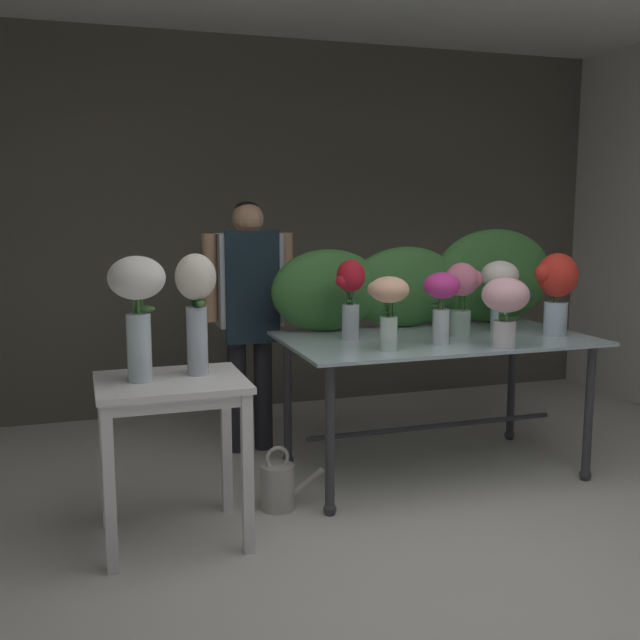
{
  "coord_description": "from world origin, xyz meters",
  "views": [
    {
      "loc": [
        -1.53,
        -2.32,
        1.59
      ],
      "look_at": [
        -0.3,
        1.4,
        0.98
      ],
      "focal_mm": 41.51,
      "sensor_mm": 36.0,
      "label": 1
    }
  ],
  "objects_px": {
    "florist": "(249,300)",
    "vase_ivory_lilies": "(500,284)",
    "vase_blush_anemones": "(506,303)",
    "side_table_white": "(171,403)",
    "display_table_glass": "(435,357)",
    "vase_crimson_tulips": "(350,293)",
    "vase_scarlet_peonies": "(557,286)",
    "vase_magenta_ranunculus": "(442,298)",
    "vase_white_roses_tall": "(138,299)",
    "vase_peach_carnations": "(388,301)",
    "watering_can": "(279,486)",
    "vase_rosy_freesia": "(462,291)",
    "vase_cream_lisianthus_tall": "(196,302)"
  },
  "relations": [
    {
      "from": "florist",
      "to": "vase_ivory_lilies",
      "type": "xyz_separation_m",
      "value": [
        1.4,
        -0.69,
        0.13
      ]
    },
    {
      "from": "vase_blush_anemones",
      "to": "side_table_white",
      "type": "bearing_deg",
      "value": -179.59
    },
    {
      "from": "display_table_glass",
      "to": "vase_crimson_tulips",
      "type": "height_order",
      "value": "vase_crimson_tulips"
    },
    {
      "from": "vase_scarlet_peonies",
      "to": "florist",
      "type": "bearing_deg",
      "value": 151.02
    },
    {
      "from": "vase_magenta_ranunculus",
      "to": "vase_white_roses_tall",
      "type": "distance_m",
      "value": 1.66
    },
    {
      "from": "vase_blush_anemones",
      "to": "vase_peach_carnations",
      "type": "bearing_deg",
      "value": 168.78
    },
    {
      "from": "vase_ivory_lilies",
      "to": "vase_white_roses_tall",
      "type": "relative_size",
      "value": 0.75
    },
    {
      "from": "side_table_white",
      "to": "vase_magenta_ranunculus",
      "type": "bearing_deg",
      "value": 8.06
    },
    {
      "from": "side_table_white",
      "to": "watering_can",
      "type": "distance_m",
      "value": 0.81
    },
    {
      "from": "vase_ivory_lilies",
      "to": "vase_blush_anemones",
      "type": "bearing_deg",
      "value": -118.11
    },
    {
      "from": "display_table_glass",
      "to": "vase_crimson_tulips",
      "type": "relative_size",
      "value": 3.89
    },
    {
      "from": "side_table_white",
      "to": "vase_peach_carnations",
      "type": "relative_size",
      "value": 2.0
    },
    {
      "from": "vase_scarlet_peonies",
      "to": "vase_peach_carnations",
      "type": "distance_m",
      "value": 1.14
    },
    {
      "from": "florist",
      "to": "vase_rosy_freesia",
      "type": "relative_size",
      "value": 3.73
    },
    {
      "from": "watering_can",
      "to": "vase_rosy_freesia",
      "type": "bearing_deg",
      "value": 10.5
    },
    {
      "from": "vase_scarlet_peonies",
      "to": "vase_magenta_ranunculus",
      "type": "distance_m",
      "value": 0.78
    },
    {
      "from": "side_table_white",
      "to": "watering_can",
      "type": "height_order",
      "value": "side_table_white"
    },
    {
      "from": "vase_crimson_tulips",
      "to": "vase_rosy_freesia",
      "type": "relative_size",
      "value": 1.06
    },
    {
      "from": "vase_blush_anemones",
      "to": "vase_magenta_ranunculus",
      "type": "bearing_deg",
      "value": 144.14
    },
    {
      "from": "display_table_glass",
      "to": "vase_ivory_lilies",
      "type": "bearing_deg",
      "value": 6.59
    },
    {
      "from": "side_table_white",
      "to": "vase_white_roses_tall",
      "type": "height_order",
      "value": "vase_white_roses_tall"
    },
    {
      "from": "vase_scarlet_peonies",
      "to": "vase_blush_anemones",
      "type": "bearing_deg",
      "value": -153.58
    },
    {
      "from": "vase_peach_carnations",
      "to": "watering_can",
      "type": "height_order",
      "value": "vase_peach_carnations"
    },
    {
      "from": "display_table_glass",
      "to": "vase_peach_carnations",
      "type": "relative_size",
      "value": 4.51
    },
    {
      "from": "vase_rosy_freesia",
      "to": "vase_peach_carnations",
      "type": "distance_m",
      "value": 0.65
    },
    {
      "from": "vase_crimson_tulips",
      "to": "vase_blush_anemones",
      "type": "height_order",
      "value": "vase_crimson_tulips"
    },
    {
      "from": "side_table_white",
      "to": "vase_rosy_freesia",
      "type": "relative_size",
      "value": 1.82
    },
    {
      "from": "vase_cream_lisianthus_tall",
      "to": "vase_white_roses_tall",
      "type": "bearing_deg",
      "value": -168.1
    },
    {
      "from": "side_table_white",
      "to": "vase_blush_anemones",
      "type": "xyz_separation_m",
      "value": [
        1.79,
        0.01,
        0.4
      ]
    },
    {
      "from": "side_table_white",
      "to": "vase_blush_anemones",
      "type": "bearing_deg",
      "value": 0.41
    },
    {
      "from": "side_table_white",
      "to": "vase_scarlet_peonies",
      "type": "bearing_deg",
      "value": 6.49
    },
    {
      "from": "vase_scarlet_peonies",
      "to": "vase_magenta_ranunculus",
      "type": "relative_size",
      "value": 1.22
    },
    {
      "from": "florist",
      "to": "vase_peach_carnations",
      "type": "relative_size",
      "value": 4.09
    },
    {
      "from": "vase_peach_carnations",
      "to": "watering_can",
      "type": "xyz_separation_m",
      "value": [
        -0.59,
        0.05,
        -0.96
      ]
    },
    {
      "from": "vase_ivory_lilies",
      "to": "vase_cream_lisianthus_tall",
      "type": "height_order",
      "value": "vase_cream_lisianthus_tall"
    },
    {
      "from": "display_table_glass",
      "to": "vase_scarlet_peonies",
      "type": "height_order",
      "value": "vase_scarlet_peonies"
    },
    {
      "from": "vase_ivory_lilies",
      "to": "watering_can",
      "type": "height_order",
      "value": "vase_ivory_lilies"
    },
    {
      "from": "side_table_white",
      "to": "watering_can",
      "type": "bearing_deg",
      "value": 18.56
    },
    {
      "from": "vase_blush_anemones",
      "to": "vase_ivory_lilies",
      "type": "bearing_deg",
      "value": 61.89
    },
    {
      "from": "vase_peach_carnations",
      "to": "vase_magenta_ranunculus",
      "type": "distance_m",
      "value": 0.36
    },
    {
      "from": "display_table_glass",
      "to": "vase_blush_anemones",
      "type": "bearing_deg",
      "value": -64.32
    },
    {
      "from": "vase_rosy_freesia",
      "to": "vase_scarlet_peonies",
      "type": "relative_size",
      "value": 0.89
    },
    {
      "from": "vase_peach_carnations",
      "to": "vase_crimson_tulips",
      "type": "bearing_deg",
      "value": 100.71
    },
    {
      "from": "side_table_white",
      "to": "vase_crimson_tulips",
      "type": "distance_m",
      "value": 1.27
    },
    {
      "from": "vase_scarlet_peonies",
      "to": "vase_cream_lisianthus_tall",
      "type": "xyz_separation_m",
      "value": [
        -2.15,
        -0.2,
        0.02
      ]
    },
    {
      "from": "vase_rosy_freesia",
      "to": "vase_cream_lisianthus_tall",
      "type": "bearing_deg",
      "value": -167.68
    },
    {
      "from": "florist",
      "to": "vase_magenta_ranunculus",
      "type": "height_order",
      "value": "florist"
    },
    {
      "from": "vase_crimson_tulips",
      "to": "vase_peach_carnations",
      "type": "xyz_separation_m",
      "value": [
        0.07,
        -0.38,
        -0.01
      ]
    },
    {
      "from": "vase_crimson_tulips",
      "to": "vase_cream_lisianthus_tall",
      "type": "relative_size",
      "value": 0.79
    },
    {
      "from": "vase_crimson_tulips",
      "to": "vase_blush_anemones",
      "type": "relative_size",
      "value": 1.2
    }
  ]
}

